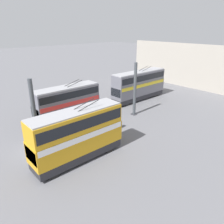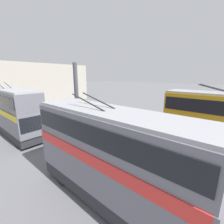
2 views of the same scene
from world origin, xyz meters
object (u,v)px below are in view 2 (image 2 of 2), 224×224
Objects in this scene: bus_right_mid at (12,108)px; oil_drum at (123,137)px; person_by_right_row at (161,178)px; bus_right_near at (110,151)px.

oil_drum is at bearing -149.20° from bus_right_mid.
oil_drum is (5.61, -4.03, -0.36)m from person_by_right_row.
bus_right_near is 3.52m from person_by_right_row.
bus_right_mid is 12.25× the size of oil_drum.
bus_right_near reaches higher than oil_drum.
oil_drum is at bearing -58.92° from bus_right_near.
bus_right_mid reaches higher than person_by_right_row.
bus_right_near reaches higher than person_by_right_row.
person_by_right_row reaches higher than oil_drum.
oil_drum is (3.81, -6.32, -2.33)m from bus_right_near.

